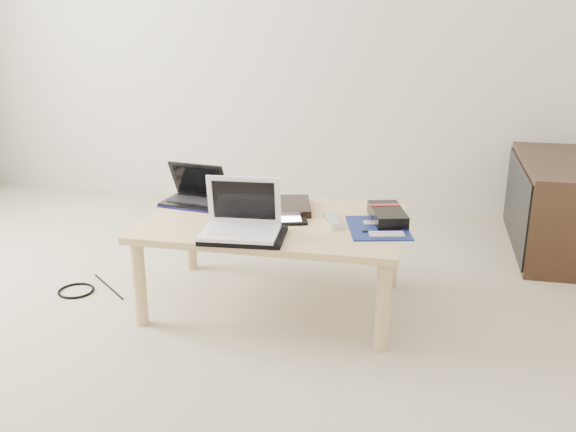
% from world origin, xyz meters
% --- Properties ---
extents(ground, '(4.00, 4.00, 0.00)m').
position_xyz_m(ground, '(0.00, 0.00, 0.00)').
color(ground, '#B4A892').
rests_on(ground, ground).
extents(coffee_table, '(1.10, 0.70, 0.40)m').
position_xyz_m(coffee_table, '(0.45, 0.50, 0.35)').
color(coffee_table, '#E5B989').
rests_on(coffee_table, ground).
extents(media_cabinet, '(0.41, 0.90, 0.50)m').
position_xyz_m(media_cabinet, '(1.77, 1.45, 0.25)').
color(media_cabinet, '#372516').
rests_on(media_cabinet, ground).
extents(book, '(0.36, 0.33, 0.03)m').
position_xyz_m(book, '(0.43, 0.63, 0.42)').
color(book, black).
rests_on(book, coffee_table).
extents(netbook, '(0.30, 0.24, 0.19)m').
position_xyz_m(netbook, '(0.04, 0.65, 0.44)').
color(netbook, black).
rests_on(netbook, coffee_table).
extents(tablet, '(0.28, 0.24, 0.01)m').
position_xyz_m(tablet, '(0.47, 0.51, 0.41)').
color(tablet, black).
rests_on(tablet, coffee_table).
extents(remote, '(0.12, 0.21, 0.02)m').
position_xyz_m(remote, '(0.71, 0.51, 0.41)').
color(remote, '#BCBDC1').
rests_on(remote, coffee_table).
extents(neoprene_sleeve, '(0.34, 0.26, 0.02)m').
position_xyz_m(neoprene_sleeve, '(0.39, 0.26, 0.41)').
color(neoprene_sleeve, black).
rests_on(neoprene_sleeve, coffee_table).
extents(white_laptop, '(0.31, 0.23, 0.22)m').
position_xyz_m(white_laptop, '(0.37, 0.27, 0.46)').
color(white_laptop, white).
rests_on(white_laptop, neoprene_sleeve).
extents(motherboard, '(0.30, 0.35, 0.01)m').
position_xyz_m(motherboard, '(0.90, 0.48, 0.40)').
color(motherboard, '#0C1050').
rests_on(motherboard, coffee_table).
extents(gpu_box, '(0.19, 0.28, 0.06)m').
position_xyz_m(gpu_box, '(0.93, 0.58, 0.43)').
color(gpu_box, black).
rests_on(gpu_box, coffee_table).
extents(cable_coil, '(0.11, 0.11, 0.01)m').
position_xyz_m(cable_coil, '(0.38, 0.50, 0.41)').
color(cable_coil, black).
rests_on(cable_coil, coffee_table).
extents(floor_cable_coil, '(0.22, 0.22, 0.01)m').
position_xyz_m(floor_cable_coil, '(-0.48, 0.42, 0.01)').
color(floor_cable_coil, black).
rests_on(floor_cable_coil, ground).
extents(floor_cable_trail, '(0.26, 0.23, 0.01)m').
position_xyz_m(floor_cable_trail, '(-0.36, 0.50, 0.00)').
color(floor_cable_trail, black).
rests_on(floor_cable_trail, ground).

